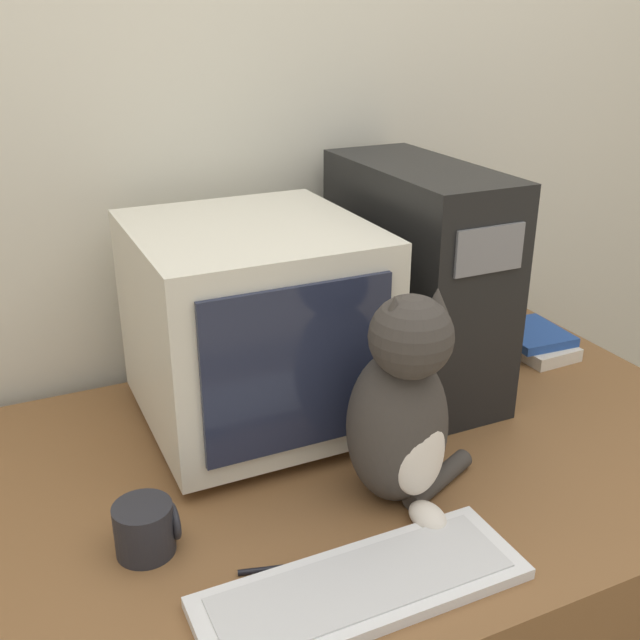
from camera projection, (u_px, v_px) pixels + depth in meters
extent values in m
cube|color=beige|center=(247.00, 118.00, 1.62)|extent=(7.00, 0.05, 2.50)
cube|color=brown|center=(352.00, 601.00, 1.53)|extent=(1.51, 0.92, 0.71)
cube|color=beige|center=(256.00, 413.00, 1.50)|extent=(0.29, 0.26, 0.02)
cube|color=beige|center=(252.00, 321.00, 1.42)|extent=(0.42, 0.44, 0.38)
cube|color=#1E2338|center=(299.00, 369.00, 1.23)|extent=(0.33, 0.01, 0.29)
cube|color=black|center=(415.00, 278.00, 1.57)|extent=(0.20, 0.47, 0.48)
cube|color=slate|center=(490.00, 250.00, 1.32)|extent=(0.14, 0.01, 0.09)
cube|color=silver|center=(362.00, 588.00, 1.06)|extent=(0.48, 0.16, 0.02)
cube|color=silver|center=(363.00, 582.00, 1.05)|extent=(0.43, 0.13, 0.00)
ellipsoid|color=#38332D|center=(399.00, 426.00, 1.22)|extent=(0.17, 0.17, 0.27)
ellipsoid|color=beige|center=(419.00, 455.00, 1.18)|extent=(0.09, 0.05, 0.15)
sphere|color=#38332D|center=(414.00, 336.00, 1.13)|extent=(0.14, 0.14, 0.13)
cone|color=#38332D|center=(394.00, 309.00, 1.09)|extent=(0.04, 0.04, 0.04)
cone|color=#38332D|center=(437.00, 300.00, 1.12)|extent=(0.04, 0.04, 0.04)
ellipsoid|color=beige|center=(428.00, 517.00, 1.19)|extent=(0.05, 0.08, 0.04)
cylinder|color=#38332D|center=(438.00, 479.00, 1.28)|extent=(0.17, 0.10, 0.03)
cube|color=beige|center=(531.00, 344.00, 1.79)|extent=(0.13, 0.21, 0.03)
cube|color=#234793|center=(532.00, 334.00, 1.79)|extent=(0.15, 0.18, 0.02)
cylinder|color=black|center=(289.00, 567.00, 1.10)|extent=(0.15, 0.05, 0.01)
cylinder|color=#232328|center=(144.00, 529.00, 1.12)|extent=(0.09, 0.09, 0.08)
torus|color=#232328|center=(174.00, 521.00, 1.14)|extent=(0.01, 0.06, 0.06)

